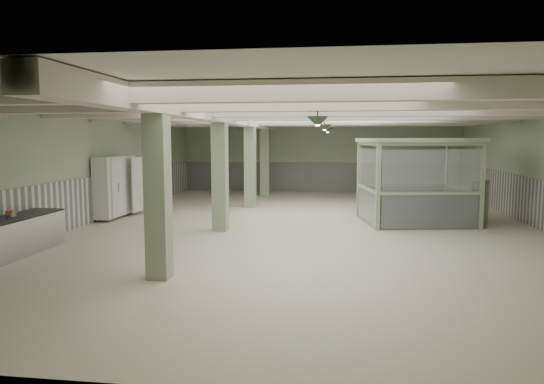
# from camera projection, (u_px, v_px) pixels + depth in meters

# --- Properties ---
(floor) EXTENTS (20.00, 20.00, 0.00)m
(floor) POSITION_uv_depth(u_px,v_px,m) (307.00, 227.00, 15.04)
(floor) COLOR beige
(floor) RESTS_ON ground
(ceiling) EXTENTS (14.00, 20.00, 0.02)m
(ceiling) POSITION_uv_depth(u_px,v_px,m) (308.00, 109.00, 14.65)
(ceiling) COLOR silver
(ceiling) RESTS_ON wall_back
(wall_back) EXTENTS (14.00, 0.02, 3.60)m
(wall_back) POSITION_uv_depth(u_px,v_px,m) (319.00, 157.00, 24.70)
(wall_back) COLOR #A9BB95
(wall_back) RESTS_ON floor
(wall_front) EXTENTS (14.00, 0.02, 3.60)m
(wall_front) POSITION_uv_depth(u_px,v_px,m) (249.00, 228.00, 4.99)
(wall_front) COLOR #A9BB95
(wall_front) RESTS_ON floor
(wall_left) EXTENTS (0.02, 20.00, 3.60)m
(wall_left) POSITION_uv_depth(u_px,v_px,m) (92.00, 167.00, 15.77)
(wall_left) COLOR #A9BB95
(wall_left) RESTS_ON floor
(wainscot_left) EXTENTS (0.05, 19.90, 1.50)m
(wainscot_left) POSITION_uv_depth(u_px,v_px,m) (94.00, 199.00, 15.88)
(wainscot_left) COLOR white
(wainscot_left) RESTS_ON floor
(wainscot_back) EXTENTS (13.90, 0.05, 1.50)m
(wainscot_back) POSITION_uv_depth(u_px,v_px,m) (319.00, 177.00, 24.79)
(wainscot_back) COLOR white
(wainscot_back) RESTS_ON floor
(girder) EXTENTS (0.45, 19.90, 0.40)m
(girder) POSITION_uv_depth(u_px,v_px,m) (227.00, 117.00, 15.00)
(girder) COLOR silver
(girder) RESTS_ON ceiling
(beam_a) EXTENTS (13.90, 0.35, 0.32)m
(beam_a) POSITION_uv_depth(u_px,v_px,m) (278.00, 91.00, 7.28)
(beam_a) COLOR silver
(beam_a) RESTS_ON ceiling
(beam_b) EXTENTS (13.90, 0.35, 0.32)m
(beam_b) POSITION_uv_depth(u_px,v_px,m) (293.00, 103.00, 9.74)
(beam_b) COLOR silver
(beam_b) RESTS_ON ceiling
(beam_c) EXTENTS (13.90, 0.35, 0.32)m
(beam_c) POSITION_uv_depth(u_px,v_px,m) (302.00, 111.00, 12.20)
(beam_c) COLOR silver
(beam_c) RESTS_ON ceiling
(beam_d) EXTENTS (13.90, 0.35, 0.32)m
(beam_d) POSITION_uv_depth(u_px,v_px,m) (308.00, 115.00, 14.67)
(beam_d) COLOR silver
(beam_d) RESTS_ON ceiling
(beam_e) EXTENTS (13.90, 0.35, 0.32)m
(beam_e) POSITION_uv_depth(u_px,v_px,m) (312.00, 119.00, 17.13)
(beam_e) COLOR silver
(beam_e) RESTS_ON ceiling
(beam_f) EXTENTS (13.90, 0.35, 0.32)m
(beam_f) POSITION_uv_depth(u_px,v_px,m) (315.00, 121.00, 19.59)
(beam_f) COLOR silver
(beam_f) RESTS_ON ceiling
(beam_g) EXTENTS (13.90, 0.35, 0.32)m
(beam_g) POSITION_uv_depth(u_px,v_px,m) (317.00, 123.00, 22.06)
(beam_g) COLOR silver
(beam_g) RESTS_ON ceiling
(column_a) EXTENTS (0.42, 0.42, 3.60)m
(column_a) POSITION_uv_depth(u_px,v_px,m) (158.00, 187.00, 9.26)
(column_a) COLOR #91A484
(column_a) RESTS_ON floor
(column_b) EXTENTS (0.42, 0.42, 3.60)m
(column_b) POSITION_uv_depth(u_px,v_px,m) (220.00, 170.00, 14.19)
(column_b) COLOR #91A484
(column_b) RESTS_ON floor
(column_c) EXTENTS (0.42, 0.42, 3.60)m
(column_c) POSITION_uv_depth(u_px,v_px,m) (250.00, 162.00, 19.11)
(column_c) COLOR #91A484
(column_c) RESTS_ON floor
(column_d) EXTENTS (0.42, 0.42, 3.60)m
(column_d) POSITION_uv_depth(u_px,v_px,m) (265.00, 158.00, 23.06)
(column_d) COLOR #91A484
(column_d) RESTS_ON floor
(pendant_front) EXTENTS (0.44, 0.44, 0.22)m
(pendant_front) POSITION_uv_depth(u_px,v_px,m) (318.00, 122.00, 9.72)
(pendant_front) COLOR #314030
(pendant_front) RESTS_ON ceiling
(pendant_mid) EXTENTS (0.44, 0.44, 0.22)m
(pendant_mid) POSITION_uv_depth(u_px,v_px,m) (325.00, 128.00, 15.14)
(pendant_mid) COLOR #314030
(pendant_mid) RESTS_ON ceiling
(pendant_back) EXTENTS (0.44, 0.44, 0.22)m
(pendant_back) POSITION_uv_depth(u_px,v_px,m) (328.00, 131.00, 20.06)
(pendant_back) COLOR #314030
(pendant_back) RESTS_ON ceiling
(orange_bowl) EXTENTS (0.30, 0.30, 0.09)m
(orange_bowl) POSITION_uv_depth(u_px,v_px,m) (11.00, 215.00, 11.29)
(orange_bowl) COLOR #B2B2B7
(orange_bowl) RESTS_ON prep_counter
(walkin_cooler) EXTENTS (0.78, 2.21, 2.03)m
(walkin_cooler) POSITION_uv_depth(u_px,v_px,m) (116.00, 188.00, 16.66)
(walkin_cooler) COLOR white
(walkin_cooler) RESTS_ON floor
(guard_booth) EXTENTS (3.82, 3.39, 2.73)m
(guard_booth) POSITION_uv_depth(u_px,v_px,m) (416.00, 166.00, 15.61)
(guard_booth) COLOR #98B08C
(guard_booth) RESTS_ON floor
(filing_cabinet) EXTENTS (0.65, 0.78, 1.44)m
(filing_cabinet) POSITION_uv_depth(u_px,v_px,m) (480.00, 204.00, 14.95)
(filing_cabinet) COLOR #59594A
(filing_cabinet) RESTS_ON floor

